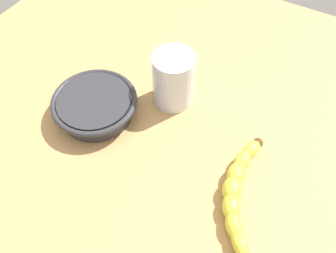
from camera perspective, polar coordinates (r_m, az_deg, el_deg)
wooden_tabletop at (r=67.30cm, az=-1.35°, el=-4.12°), size 120.00×120.00×3.00cm
banana at (r=60.78cm, az=11.97°, el=-10.84°), size 23.40×10.01×3.52cm
smoothie_glass at (r=69.28cm, az=0.91°, el=7.88°), size 8.73×8.73×12.15cm
ceramic_bowl at (r=70.33cm, az=-12.49°, el=3.67°), size 17.80×17.80×4.64cm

